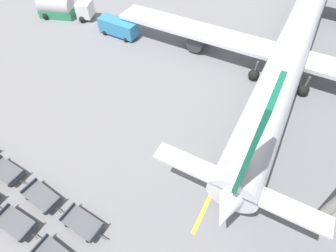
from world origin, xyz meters
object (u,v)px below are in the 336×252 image
(baggage_dolly_row_mid_a_col_d, at_px, (83,223))
(baggage_dolly_row_mid_a_col_b, at_px, (7,171))
(airplane, at_px, (293,46))
(service_van, at_px, (118,27))
(baggage_dolly_row_mid_a_col_c, at_px, (42,197))
(fuel_tanker_secondary, at_px, (62,8))
(baggage_dolly_row_near_col_c, at_px, (16,223))

(baggage_dolly_row_mid_a_col_d, bearing_deg, baggage_dolly_row_mid_a_col_b, -176.40)
(airplane, distance_m, baggage_dolly_row_mid_a_col_d, 27.15)
(service_van, bearing_deg, baggage_dolly_row_mid_a_col_c, -63.11)
(fuel_tanker_secondary, distance_m, baggage_dolly_row_mid_a_col_b, 26.71)
(service_van, height_order, baggage_dolly_row_mid_a_col_d, service_van)
(fuel_tanker_secondary, relative_size, baggage_dolly_row_mid_a_col_c, 2.21)
(fuel_tanker_secondary, height_order, baggage_dolly_row_mid_a_col_c, fuel_tanker_secondary)
(airplane, xyz_separation_m, baggage_dolly_row_mid_a_col_b, (-14.39, -26.86, -2.61))
(airplane, xyz_separation_m, baggage_dolly_row_mid_a_col_d, (-6.05, -26.34, -2.61))
(fuel_tanker_secondary, xyz_separation_m, service_van, (10.11, 0.84, -0.18))
(service_van, distance_m, baggage_dolly_row_near_col_c, 26.25)
(fuel_tanker_secondary, height_order, baggage_dolly_row_mid_a_col_d, fuel_tanker_secondary)
(fuel_tanker_secondary, bearing_deg, airplane, 11.04)
(service_van, height_order, baggage_dolly_row_mid_a_col_c, service_van)
(service_van, xyz_separation_m, baggage_dolly_row_mid_a_col_c, (10.87, -21.44, -0.67))
(baggage_dolly_row_mid_a_col_b, xyz_separation_m, baggage_dolly_row_mid_a_col_d, (8.34, 0.52, 0.00))
(baggage_dolly_row_mid_a_col_c, bearing_deg, service_van, 116.89)
(fuel_tanker_secondary, xyz_separation_m, baggage_dolly_row_near_col_c, (21.10, -22.99, -0.85))
(baggage_dolly_row_mid_a_col_b, height_order, baggage_dolly_row_mid_a_col_d, same)
(baggage_dolly_row_mid_a_col_b, height_order, baggage_dolly_row_mid_a_col_c, same)
(service_van, xyz_separation_m, baggage_dolly_row_mid_a_col_b, (6.63, -21.63, -0.67))
(baggage_dolly_row_mid_a_col_c, xyz_separation_m, baggage_dolly_row_mid_a_col_d, (4.10, 0.34, 0.00))
(airplane, bearing_deg, fuel_tanker_secondary, -168.96)
(airplane, bearing_deg, service_van, -166.02)
(fuel_tanker_secondary, xyz_separation_m, baggage_dolly_row_mid_a_col_b, (16.75, -20.79, -0.85))
(baggage_dolly_row_mid_a_col_b, bearing_deg, baggage_dolly_row_mid_a_col_d, 3.60)
(fuel_tanker_secondary, height_order, baggage_dolly_row_near_col_c, fuel_tanker_secondary)
(baggage_dolly_row_mid_a_col_d, bearing_deg, airplane, 77.06)
(baggage_dolly_row_near_col_c, bearing_deg, fuel_tanker_secondary, 132.55)
(service_van, distance_m, baggage_dolly_row_mid_a_col_c, 24.05)
(fuel_tanker_secondary, relative_size, baggage_dolly_row_mid_a_col_d, 2.19)
(airplane, height_order, service_van, airplane)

